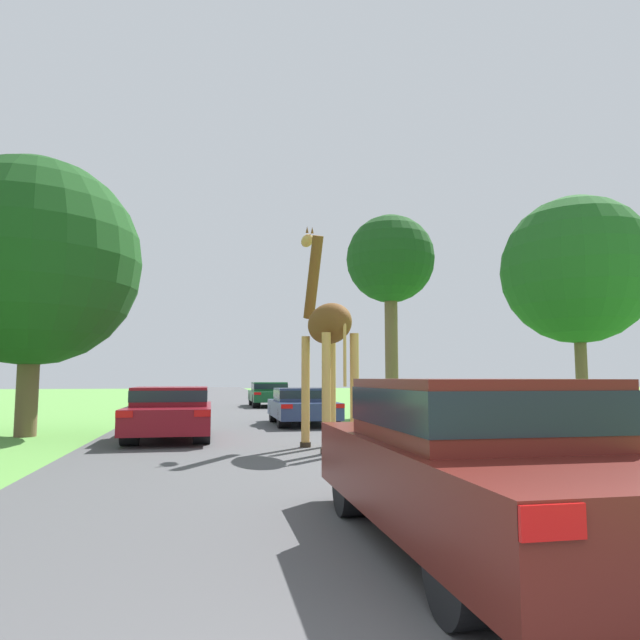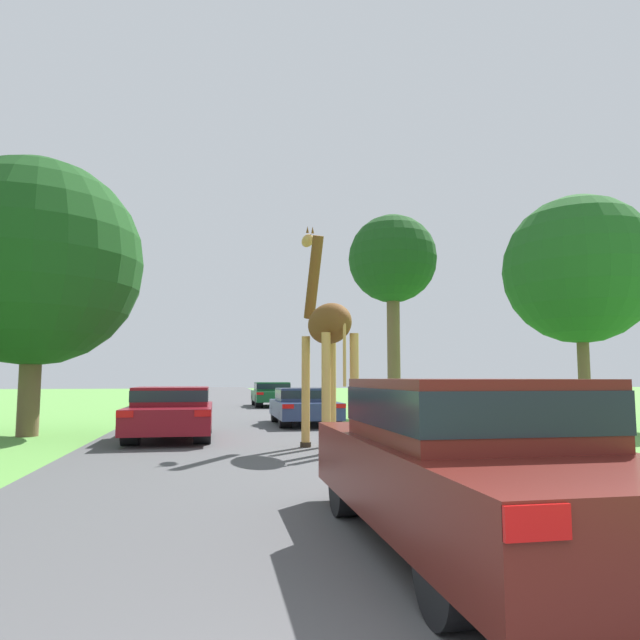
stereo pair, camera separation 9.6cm
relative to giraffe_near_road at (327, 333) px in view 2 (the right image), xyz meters
name	(u,v)px [view 2 (the right image)]	position (x,y,z in m)	size (l,w,h in m)	color
road	(229,406)	(-1.61, 19.17, -2.49)	(7.31, 120.00, 0.00)	#4C4C4F
giraffe_near_road	(327,333)	(0.00, 0.00, 0.00)	(1.09, 2.55, 5.13)	tan
car_lead_maroon	(468,459)	(-0.14, -7.25, -1.69)	(1.87, 4.79, 1.51)	#561914
car_queue_right	(272,393)	(0.57, 18.25, -1.79)	(1.92, 4.49, 1.27)	#144C28
car_queue_left	(304,405)	(0.48, 6.42, -1.85)	(1.89, 3.99, 1.18)	navy
car_far_ahead	(172,411)	(-3.45, 2.69, -1.80)	(1.98, 4.21, 1.28)	maroon
tree_left_edge	(579,270)	(9.48, 4.70, 2.60)	(4.94, 4.94, 7.57)	brown
tree_right_cluster	(393,261)	(4.83, 10.40, 3.87)	(3.68, 3.68, 8.31)	brown
tree_far_right	(36,262)	(-7.17, 4.01, 2.11)	(5.57, 5.57, 7.39)	brown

